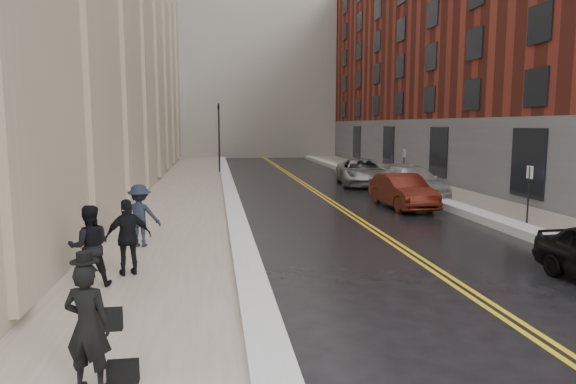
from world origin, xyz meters
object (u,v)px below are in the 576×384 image
object	(u,v)px
car_maroon	(402,191)
pedestrian_a	(89,246)
pedestrian_b	(140,216)
pedestrian_c	(128,237)
car_silver_near	(412,182)
pedestrian_main	(88,326)
car_silver_far	(362,172)

from	to	relation	value
car_maroon	pedestrian_a	world-z (taller)	pedestrian_a
pedestrian_b	pedestrian_a	bearing A→B (deg)	88.11
pedestrian_b	pedestrian_c	size ratio (longest dim) A/B	1.00
car_silver_near	pedestrian_main	distance (m)	21.01
car_silver_far	pedestrian_b	world-z (taller)	pedestrian_b
car_silver_near	car_silver_far	size ratio (longest dim) A/B	0.95
car_silver_far	pedestrian_b	bearing A→B (deg)	-118.27
pedestrian_main	car_silver_far	bearing A→B (deg)	-99.13
car_maroon	pedestrian_b	world-z (taller)	pedestrian_b
car_maroon	car_silver_far	xyz separation A→B (m)	(0.63, 8.52, 0.05)
car_silver_near	pedestrian_a	world-z (taller)	pedestrian_a
car_maroon	pedestrian_c	distance (m)	13.82
car_silver_far	pedestrian_b	distance (m)	18.54
car_silver_far	car_silver_near	bearing A→B (deg)	-72.22
pedestrian_a	pedestrian_b	size ratio (longest dim) A/B	0.99
pedestrian_a	pedestrian_b	world-z (taller)	pedestrian_b
pedestrian_main	pedestrian_a	world-z (taller)	pedestrian_a
pedestrian_b	car_silver_near	bearing A→B (deg)	-135.26
car_maroon	pedestrian_c	size ratio (longest dim) A/B	2.52
car_silver_near	pedestrian_c	bearing A→B (deg)	-134.62
car_silver_near	pedestrian_c	world-z (taller)	pedestrian_c
car_silver_far	pedestrian_main	distance (m)	25.47
car_silver_near	pedestrian_main	world-z (taller)	pedestrian_main
pedestrian_main	pedestrian_b	distance (m)	8.26
car_silver_far	pedestrian_a	world-z (taller)	pedestrian_a
pedestrian_c	pedestrian_a	bearing A→B (deg)	30.48
car_maroon	pedestrian_b	size ratio (longest dim) A/B	2.51
car_maroon	pedestrian_c	world-z (taller)	pedestrian_c
car_maroon	pedestrian_a	bearing A→B (deg)	-139.77
car_silver_far	pedestrian_c	bearing A→B (deg)	-113.26
pedestrian_main	pedestrian_c	world-z (taller)	pedestrian_c
car_silver_near	pedestrian_c	distance (m)	17.01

